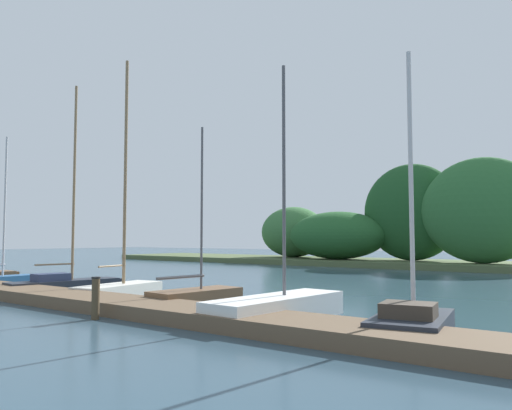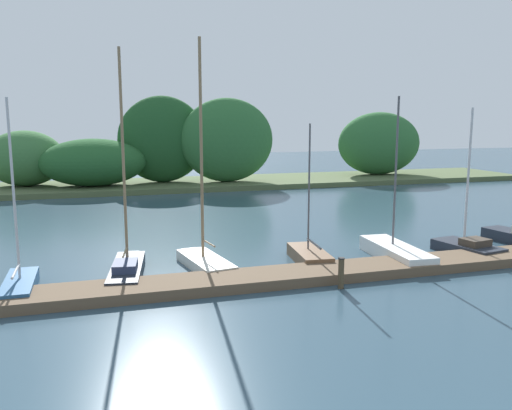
# 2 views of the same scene
# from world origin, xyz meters

# --- Properties ---
(dock_pier) EXTENTS (30.49, 1.80, 0.35)m
(dock_pier) POSITION_xyz_m (0.00, 14.32, 0.17)
(dock_pier) COLOR brown
(dock_pier) RESTS_ON ground
(far_shore) EXTENTS (58.52, 8.00, 7.30)m
(far_shore) POSITION_xyz_m (0.73, 40.63, 2.61)
(far_shore) COLOR #4C5B38
(far_shore) RESTS_ON ground
(sailboat_1) EXTENTS (0.94, 3.30, 6.19)m
(sailboat_1) POSITION_xyz_m (-10.13, 15.68, 0.31)
(sailboat_1) COLOR #285684
(sailboat_1) RESTS_ON ground
(sailboat_2) EXTENTS (1.61, 4.45, 7.93)m
(sailboat_2) POSITION_xyz_m (-6.71, 16.53, 0.38)
(sailboat_2) COLOR #232833
(sailboat_2) RESTS_ON ground
(sailboat_3) EXTENTS (1.73, 3.72, 8.40)m
(sailboat_3) POSITION_xyz_m (-3.88, 16.85, 0.42)
(sailboat_3) COLOR silver
(sailboat_3) RESTS_ON ground
(sailboat_4) EXTENTS (1.40, 3.11, 5.35)m
(sailboat_4) POSITION_xyz_m (0.20, 16.47, 0.28)
(sailboat_4) COLOR brown
(sailboat_4) RESTS_ON ground
(sailboat_5) EXTENTS (1.46, 4.52, 6.38)m
(sailboat_5) POSITION_xyz_m (3.60, 15.84, 0.33)
(sailboat_5) COLOR white
(sailboat_5) RESTS_ON ground
(sailboat_6) EXTENTS (1.85, 3.15, 5.97)m
(sailboat_6) POSITION_xyz_m (6.92, 15.72, 0.33)
(sailboat_6) COLOR #232833
(sailboat_6) RESTS_ON ground
(mooring_piling_1) EXTENTS (0.22, 0.22, 1.04)m
(mooring_piling_1) POSITION_xyz_m (-0.05, 13.07, 0.53)
(mooring_piling_1) COLOR #4C3D28
(mooring_piling_1) RESTS_ON ground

